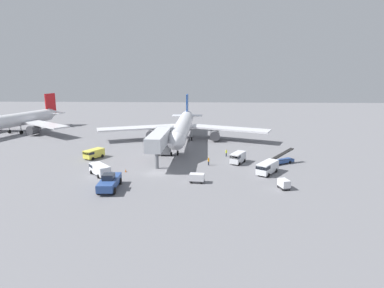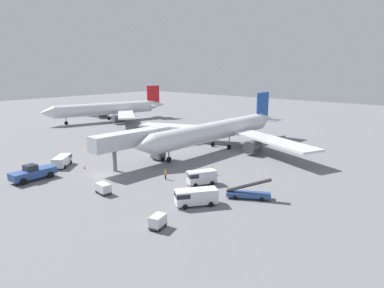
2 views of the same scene
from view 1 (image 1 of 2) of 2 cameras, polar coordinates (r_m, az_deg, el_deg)
ground_plane at (r=60.19m, az=-6.38°, el=-5.12°), size 300.00×300.00×0.00m
airplane_at_gate at (r=87.13m, az=-1.60°, el=3.14°), size 47.49×47.46×11.47m
jet_bridge at (r=66.57m, az=-5.55°, el=0.94°), size 3.78×16.46×6.66m
pushback_tug at (r=53.01m, az=-14.42°, el=-6.51°), size 3.06×7.12×2.62m
belt_loader_truck at (r=67.94m, az=15.42°, el=-2.81°), size 6.03×4.49×2.99m
service_van_rear_right at (r=72.86m, az=-17.04°, el=-1.58°), size 3.92×4.89×1.96m
service_van_near_left at (r=60.86m, az=-16.05°, el=-4.25°), size 4.88×5.15×1.91m
service_van_far_center at (r=66.49m, az=8.10°, el=-2.34°), size 3.69×4.78×2.23m
service_van_mid_left at (r=60.62m, az=13.15°, el=-4.02°), size 4.87×5.72×2.17m
baggage_cart_far_left at (r=54.49m, az=0.87°, el=-5.98°), size 2.57×1.64×1.55m
baggage_cart_mid_right at (r=53.66m, az=15.96°, el=-6.77°), size 1.82×2.33×1.54m
ground_crew_worker_foreground at (r=64.54m, az=2.95°, el=-3.02°), size 0.32×0.32×1.69m
ground_crew_worker_midground at (r=71.66m, az=6.08°, el=-1.54°), size 0.44×0.44×1.64m
safety_cone_alpha at (r=61.57m, az=-11.65°, el=-4.64°), size 0.35×0.35×0.54m
airplane_background at (r=111.52m, az=-29.14°, el=3.59°), size 39.78×42.56×11.29m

